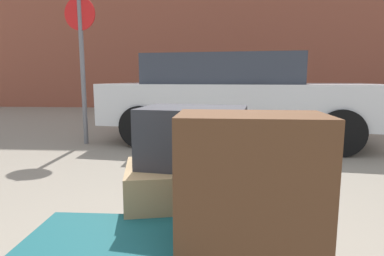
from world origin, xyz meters
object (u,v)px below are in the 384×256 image
object	(u,v)px
parked_car	(235,96)
duffel_bag_charcoal_topmost_pile	(193,136)
duffel_bag_tan_rear_left	(193,206)
no_parking_sign	(82,55)
suitcase_brown_front_right	(249,220)
bollard_kerb_near	(302,104)
bollard_kerb_mid	(352,104)

from	to	relation	value
parked_car	duffel_bag_charcoal_topmost_pile	bearing A→B (deg)	-95.85
duffel_bag_tan_rear_left	duffel_bag_charcoal_topmost_pile	world-z (taller)	duffel_bag_charcoal_topmost_pile
no_parking_sign	duffel_bag_tan_rear_left	bearing A→B (deg)	-61.75
duffel_bag_tan_rear_left	suitcase_brown_front_right	distance (m)	0.46
duffel_bag_tan_rear_left	no_parking_sign	distance (m)	4.28
duffel_bag_charcoal_topmost_pile	parked_car	world-z (taller)	parked_car
duffel_bag_charcoal_topmost_pile	no_parking_sign	xyz separation A→B (m)	(-1.98, 3.69, 0.60)
duffel_bag_tan_rear_left	no_parking_sign	world-z (taller)	no_parking_sign
suitcase_brown_front_right	no_parking_sign	bearing A→B (deg)	118.98
parked_car	bollard_kerb_near	bearing A→B (deg)	61.24
suitcase_brown_front_right	no_parking_sign	world-z (taller)	no_parking_sign
duffel_bag_charcoal_topmost_pile	bollard_kerb_mid	world-z (taller)	duffel_bag_charcoal_topmost_pile
duffel_bag_charcoal_topmost_pile	bollard_kerb_mid	bearing A→B (deg)	72.42
suitcase_brown_front_right	no_parking_sign	size ratio (longest dim) A/B	0.27
duffel_bag_charcoal_topmost_pile	no_parking_sign	size ratio (longest dim) A/B	0.18
bollard_kerb_near	duffel_bag_charcoal_topmost_pile	bearing A→B (deg)	-107.70
duffel_bag_tan_rear_left	bollard_kerb_near	bearing A→B (deg)	60.38
bollard_kerb_mid	no_parking_sign	bearing A→B (deg)	-143.61
duffel_bag_tan_rear_left	bollard_kerb_mid	xyz separation A→B (m)	(3.96, 8.07, -0.20)
duffel_bag_tan_rear_left	duffel_bag_charcoal_topmost_pile	xyz separation A→B (m)	(0.00, -0.00, 0.30)
parked_car	bollard_kerb_mid	size ratio (longest dim) A/B	7.01
duffel_bag_charcoal_topmost_pile	parked_car	distance (m)	4.17
suitcase_brown_front_right	duffel_bag_charcoal_topmost_pile	bearing A→B (deg)	115.98
bollard_kerb_mid	no_parking_sign	world-z (taller)	no_parking_sign
bollard_kerb_mid	no_parking_sign	xyz separation A→B (m)	(-5.94, -4.38, 1.09)
suitcase_brown_front_right	duffel_bag_charcoal_topmost_pile	distance (m)	0.47
bollard_kerb_near	no_parking_sign	distance (m)	6.42
suitcase_brown_front_right	no_parking_sign	xyz separation A→B (m)	(-2.17, 4.09, 0.76)
duffel_bag_tan_rear_left	suitcase_brown_front_right	bearing A→B (deg)	-76.97
duffel_bag_charcoal_topmost_pile	bollard_kerb_mid	xyz separation A→B (m)	(3.96, 8.07, -0.49)
bollard_kerb_mid	duffel_bag_charcoal_topmost_pile	bearing A→B (deg)	-116.15
suitcase_brown_front_right	bollard_kerb_mid	xyz separation A→B (m)	(3.78, 8.47, -0.33)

